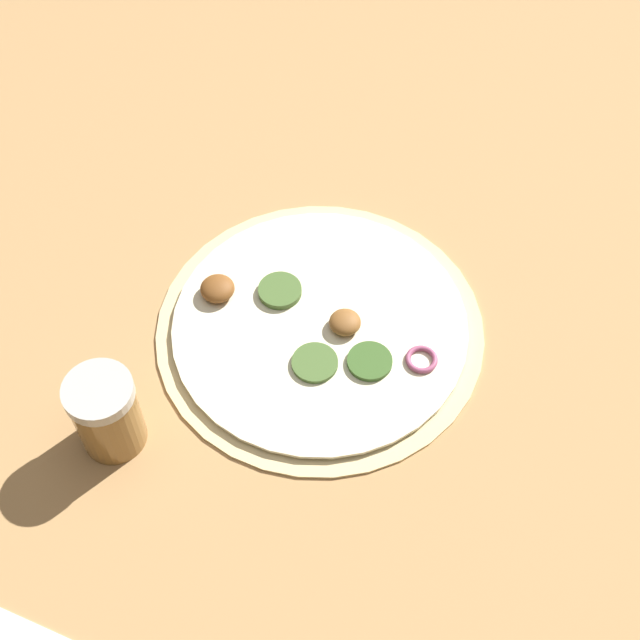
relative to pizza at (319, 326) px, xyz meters
name	(u,v)px	position (x,y,z in m)	size (l,w,h in m)	color
ground_plane	(320,329)	(0.00, 0.00, -0.01)	(3.00, 3.00, 0.00)	tan
pizza	(319,326)	(0.00, 0.00, 0.00)	(0.33, 0.33, 0.03)	beige
spice_jar	(107,413)	(-0.22, -0.02, 0.04)	(0.06, 0.06, 0.09)	olive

